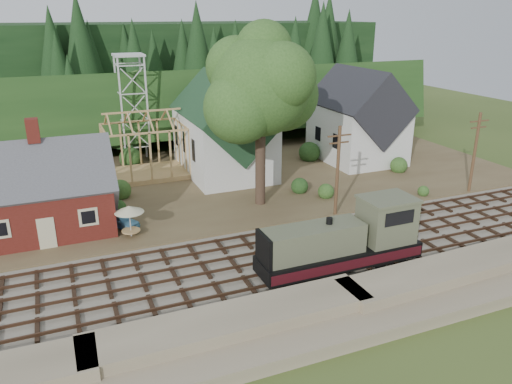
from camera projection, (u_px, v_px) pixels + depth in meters
name	position (u px, v px, depth m)	size (l,w,h in m)	color
ground	(288.00, 257.00, 36.13)	(140.00, 140.00, 0.00)	#384C1E
embankment	(353.00, 320.00, 28.75)	(64.00, 5.00, 1.60)	#7F7259
railroad_bed	(288.00, 256.00, 36.11)	(64.00, 11.00, 0.16)	#726B5B
village_flat	(212.00, 181.00, 51.72)	(64.00, 26.00, 0.30)	brown
hillside	(162.00, 134.00, 72.63)	(70.00, 28.00, 8.00)	#1E3F19
ridge	(142.00, 114.00, 86.53)	(80.00, 20.00, 12.00)	black
depot	(43.00, 196.00, 38.85)	(10.80, 7.41, 9.00)	#501912
church	(224.00, 129.00, 52.18)	(8.40, 15.17, 13.00)	silver
farmhouse	(358.00, 121.00, 57.45)	(8.40, 10.80, 10.60)	silver
timber_frame	(145.00, 149.00, 51.98)	(8.20, 6.20, 6.99)	tan
lattice_tower	(130.00, 76.00, 54.89)	(3.20, 3.20, 12.12)	silver
big_tree	(262.00, 93.00, 42.19)	(10.90, 8.40, 14.70)	#38281E
telegraph_pole_near	(338.00, 170.00, 41.72)	(2.20, 0.28, 8.00)	#4C331E
telegraph_pole_far	(475.00, 152.00, 47.11)	(2.20, 0.28, 8.00)	#4C331E
locomotive	(346.00, 241.00, 33.84)	(11.49, 2.87, 4.61)	black
car_blue	(121.00, 220.00, 40.29)	(1.34, 3.33, 1.13)	#62A9D2
car_red	(390.00, 147.00, 61.56)	(2.18, 4.72, 1.31)	red
patio_set	(129.00, 211.00, 38.06)	(2.25, 2.25, 2.50)	silver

